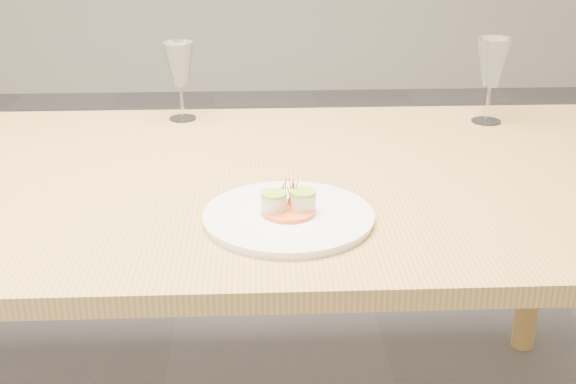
{
  "coord_description": "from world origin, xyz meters",
  "views": [
    {
      "loc": [
        0.28,
        -1.46,
        1.32
      ],
      "look_at": [
        0.34,
        -0.22,
        0.8
      ],
      "focal_mm": 45.0,
      "sensor_mm": 36.0,
      "label": 1
    }
  ],
  "objects_px": {
    "dinner_plate": "(289,215)",
    "wine_glass_2": "(492,64)",
    "dining_table": "(130,204)",
    "wine_glass_1": "(180,66)"
  },
  "relations": [
    {
      "from": "dinner_plate",
      "to": "wine_glass_2",
      "type": "bearing_deg",
      "value": 46.98
    },
    {
      "from": "dining_table",
      "to": "dinner_plate",
      "type": "bearing_deg",
      "value": -35.79
    },
    {
      "from": "dinner_plate",
      "to": "wine_glass_2",
      "type": "xyz_separation_m",
      "value": [
        0.55,
        0.59,
        0.14
      ]
    },
    {
      "from": "dining_table",
      "to": "dinner_plate",
      "type": "distance_m",
      "value": 0.42
    },
    {
      "from": "wine_glass_1",
      "to": "wine_glass_2",
      "type": "xyz_separation_m",
      "value": [
        0.81,
        -0.06,
        0.01
      ]
    },
    {
      "from": "dinner_plate",
      "to": "wine_glass_1",
      "type": "height_order",
      "value": "wine_glass_1"
    },
    {
      "from": "dinner_plate",
      "to": "wine_glass_1",
      "type": "distance_m",
      "value": 0.71
    },
    {
      "from": "dining_table",
      "to": "wine_glass_1",
      "type": "xyz_separation_m",
      "value": [
        0.08,
        0.41,
        0.21
      ]
    },
    {
      "from": "dinner_plate",
      "to": "wine_glass_2",
      "type": "height_order",
      "value": "wine_glass_2"
    },
    {
      "from": "wine_glass_1",
      "to": "wine_glass_2",
      "type": "height_order",
      "value": "wine_glass_2"
    }
  ]
}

